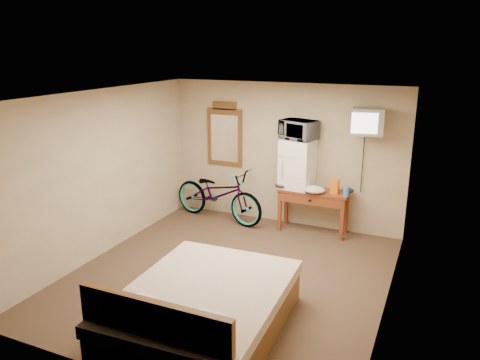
% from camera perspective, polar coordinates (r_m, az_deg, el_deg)
% --- Properties ---
extents(room, '(4.60, 4.64, 2.50)m').
position_cam_1_polar(room, '(6.21, -1.39, -1.28)').
color(room, '#4F3C27').
rests_on(room, ground).
extents(desk, '(1.18, 0.46, 0.75)m').
position_cam_1_polar(desk, '(8.00, 8.88, -2.23)').
color(desk, brown).
rests_on(desk, floor).
extents(mini_fridge, '(0.56, 0.54, 0.84)m').
position_cam_1_polar(mini_fridge, '(7.99, 7.01, 1.99)').
color(mini_fridge, white).
rests_on(mini_fridge, desk).
extents(microwave, '(0.69, 0.57, 0.32)m').
position_cam_1_polar(microwave, '(7.87, 7.16, 6.11)').
color(microwave, white).
rests_on(microwave, mini_fridge).
extents(snack_bag, '(0.14, 0.09, 0.26)m').
position_cam_1_polar(snack_bag, '(7.82, 11.48, -0.73)').
color(snack_bag, orange).
rests_on(snack_bag, desk).
extents(blue_cup, '(0.09, 0.09, 0.16)m').
position_cam_1_polar(blue_cup, '(7.75, 12.79, -1.36)').
color(blue_cup, '#3D78D2').
rests_on(blue_cup, desk).
extents(cloth_cream, '(0.39, 0.30, 0.12)m').
position_cam_1_polar(cloth_cream, '(7.82, 8.96, -1.15)').
color(cloth_cream, white).
rests_on(cloth_cream, desk).
extents(cloth_dark_a, '(0.26, 0.20, 0.10)m').
position_cam_1_polar(cloth_dark_a, '(8.00, 5.17, -0.69)').
color(cloth_dark_a, black).
rests_on(cloth_dark_a, desk).
extents(cloth_dark_b, '(0.18, 0.15, 0.08)m').
position_cam_1_polar(cloth_dark_b, '(7.95, 13.08, -1.24)').
color(cloth_dark_b, black).
rests_on(cloth_dark_b, desk).
extents(crt_television, '(0.55, 0.62, 0.41)m').
position_cam_1_polar(crt_television, '(7.54, 15.20, 6.91)').
color(crt_television, black).
rests_on(crt_television, room).
extents(wall_mirror, '(0.69, 0.04, 1.17)m').
position_cam_1_polar(wall_mirror, '(8.62, -1.87, 5.54)').
color(wall_mirror, brown).
rests_on(wall_mirror, room).
extents(bicycle, '(1.97, 0.99, 0.99)m').
position_cam_1_polar(bicycle, '(8.53, -2.65, -1.70)').
color(bicycle, black).
rests_on(bicycle, floor).
extents(bed, '(1.73, 2.25, 0.90)m').
position_cam_1_polar(bed, '(5.37, -4.74, -15.58)').
color(bed, brown).
rests_on(bed, floor).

